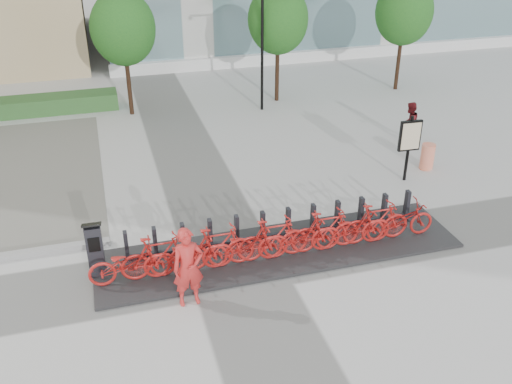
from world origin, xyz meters
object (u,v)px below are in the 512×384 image
object	(u,v)px
worker_red	(188,267)
map_sign	(410,139)
pedestrian	(409,123)
bike_0	(129,263)
construction_barrel	(427,157)
kiosk	(95,249)

from	to	relation	value
worker_red	map_sign	size ratio (longest dim) A/B	0.88
worker_red	pedestrian	bearing A→B (deg)	32.52
bike_0	pedestrian	distance (m)	12.31
bike_0	construction_barrel	bearing A→B (deg)	-69.91
bike_0	map_sign	size ratio (longest dim) A/B	0.88
kiosk	construction_barrel	bearing A→B (deg)	17.85
map_sign	pedestrian	bearing A→B (deg)	61.73
kiosk	map_sign	world-z (taller)	map_sign
pedestrian	construction_barrel	xyz separation A→B (m)	(-0.47, -2.15, -0.36)
worker_red	construction_barrel	world-z (taller)	worker_red
kiosk	map_sign	xyz separation A→B (m)	(9.92, 2.67, 0.68)
worker_red	construction_barrel	xyz separation A→B (m)	(9.07, 4.88, -0.54)
pedestrian	construction_barrel	bearing A→B (deg)	46.89
kiosk	construction_barrel	size ratio (longest dim) A/B	1.67
bike_0	worker_red	distance (m)	1.71
bike_0	worker_red	bearing A→B (deg)	-131.43
construction_barrel	map_sign	xyz separation A→B (m)	(-1.15, -0.58, 1.03)
pedestrian	map_sign	size ratio (longest dim) A/B	0.72
pedestrian	worker_red	bearing A→B (deg)	5.58
kiosk	map_sign	size ratio (longest dim) A/B	0.67
worker_red	pedestrian	size ratio (longest dim) A/B	1.22
pedestrian	construction_barrel	size ratio (longest dim) A/B	1.81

